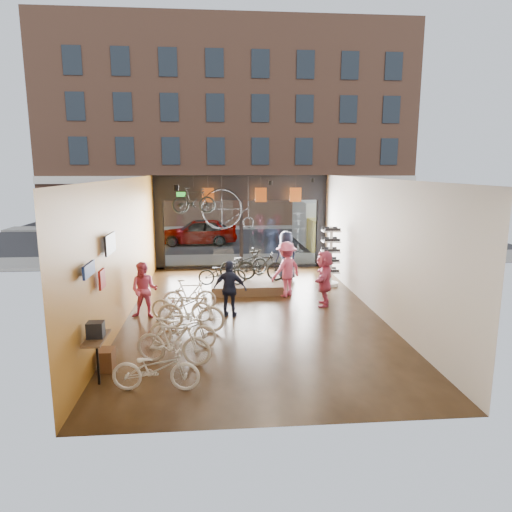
{
  "coord_description": "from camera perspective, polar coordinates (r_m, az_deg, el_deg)",
  "views": [
    {
      "loc": [
        -0.96,
        -12.59,
        4.08
      ],
      "look_at": [
        0.22,
        1.4,
        1.36
      ],
      "focal_mm": 32.0,
      "sensor_mm": 36.0,
      "label": 1
    }
  ],
  "objects": [
    {
      "name": "jersey_right",
      "position": [
        18.08,
        4.98,
        7.64
      ],
      "size": [
        0.45,
        0.03,
        0.55
      ],
      "primitive_type": "cube",
      "color": "#CC5919",
      "rests_on": "ceiling"
    },
    {
      "name": "floor_bike_0",
      "position": [
        8.89,
        -12.41,
        -13.56
      ],
      "size": [
        1.68,
        0.7,
        0.86
      ],
      "primitive_type": "imported",
      "rotation": [
        0.0,
        0.0,
        1.49
      ],
      "color": "beige",
      "rests_on": "ground_plane"
    },
    {
      "name": "storefront",
      "position": [
        18.74,
        -1.87,
        4.26
      ],
      "size": [
        7.0,
        0.26,
        3.8
      ],
      "primitive_type": null,
      "color": "black",
      "rests_on": "ground"
    },
    {
      "name": "customer_5",
      "position": [
        13.83,
        8.53,
        -2.75
      ],
      "size": [
        0.88,
        1.63,
        1.67
      ],
      "primitive_type": "imported",
      "rotation": [
        0.0,
        0.0,
        4.45
      ],
      "color": "#CC4C72",
      "rests_on": "ground_plane"
    },
    {
      "name": "floor_bike_3",
      "position": [
        11.72,
        -8.16,
        -6.75
      ],
      "size": [
        1.86,
        0.97,
        1.08
      ],
      "primitive_type": "imported",
      "rotation": [
        0.0,
        0.0,
        1.3
      ],
      "color": "beige",
      "rests_on": "ground_plane"
    },
    {
      "name": "wall_right",
      "position": [
        13.54,
        14.56,
        1.33
      ],
      "size": [
        0.04,
        12.0,
        3.8
      ],
      "primitive_type": "cube",
      "color": "beige",
      "rests_on": "ground"
    },
    {
      "name": "customer_1",
      "position": [
        12.92,
        -13.79,
        -4.17
      ],
      "size": [
        0.82,
        0.68,
        1.56
      ],
      "primitive_type": "imported",
      "rotation": [
        0.0,
        0.0,
        -0.12
      ],
      "color": "#CC4C72",
      "rests_on": "ground_plane"
    },
    {
      "name": "sidewalk_near",
      "position": [
        20.22,
        -2.01,
        -0.53
      ],
      "size": [
        30.0,
        2.4,
        0.12
      ],
      "primitive_type": "cube",
      "color": "slate",
      "rests_on": "ground"
    },
    {
      "name": "customer_3",
      "position": [
        14.65,
        3.79,
        -1.67
      ],
      "size": [
        1.32,
        1.2,
        1.78
      ],
      "primitive_type": "imported",
      "rotation": [
        0.0,
        0.0,
        3.76
      ],
      "color": "#CC4C72",
      "rests_on": "ground_plane"
    },
    {
      "name": "customer_2",
      "position": [
        12.66,
        -3.27,
        -4.12
      ],
      "size": [
        1.0,
        0.61,
        1.59
      ],
      "primitive_type": "imported",
      "rotation": [
        0.0,
        0.0,
        2.89
      ],
      "color": "#161C33",
      "rests_on": "ground_plane"
    },
    {
      "name": "customer_4",
      "position": [
        16.79,
        3.78,
        0.04
      ],
      "size": [
        1.06,
        0.92,
        1.82
      ],
      "primitive_type": "imported",
      "rotation": [
        0.0,
        0.0,
        3.6
      ],
      "color": "#161C33",
      "rests_on": "ground_plane"
    },
    {
      "name": "display_bike_right",
      "position": [
        16.02,
        -1.53,
        -0.91
      ],
      "size": [
        1.96,
        1.33,
        0.98
      ],
      "primitive_type": "imported",
      "rotation": [
        0.0,
        0.0,
        1.98
      ],
      "color": "black",
      "rests_on": "display_platform"
    },
    {
      "name": "box_truck",
      "position": [
        24.38,
        8.06,
        3.99
      ],
      "size": [
        1.99,
        5.97,
        2.35
      ],
      "primitive_type": null,
      "color": "silver",
      "rests_on": "street_road"
    },
    {
      "name": "jersey_mid",
      "position": [
        17.9,
        0.61,
        7.64
      ],
      "size": [
        0.45,
        0.03,
        0.55
      ],
      "primitive_type": "cube",
      "color": "#CC5919",
      "rests_on": "ceiling"
    },
    {
      "name": "sidewalk_far",
      "position": [
        31.86,
        -3.07,
        3.68
      ],
      "size": [
        30.0,
        2.0,
        0.12
      ],
      "primitive_type": "cube",
      "color": "slate",
      "rests_on": "ground"
    },
    {
      "name": "wall_merch",
      "position": [
        9.81,
        -19.01,
        -6.13
      ],
      "size": [
        0.4,
        2.4,
        2.6
      ],
      "primitive_type": null,
      "color": "navy",
      "rests_on": "wall_left"
    },
    {
      "name": "wall_back",
      "position": [
        6.99,
        3.33,
        -7.24
      ],
      "size": [
        7.0,
        0.04,
        3.8
      ],
      "primitive_type": "cube",
      "color": "beige",
      "rests_on": "ground"
    },
    {
      "name": "display_platform",
      "position": [
        15.54,
        -1.13,
        -3.7
      ],
      "size": [
        2.4,
        1.8,
        0.3
      ],
      "primitive_type": "cube",
      "color": "#473221",
      "rests_on": "ground_plane"
    },
    {
      "name": "display_bike_mid",
      "position": [
        15.52,
        0.63,
        -1.25
      ],
      "size": [
        1.74,
        0.82,
        1.01
      ],
      "primitive_type": "imported",
      "rotation": [
        0.0,
        0.0,
        1.35
      ],
      "color": "black",
      "rests_on": "display_platform"
    },
    {
      "name": "floor_bike_2",
      "position": [
        10.81,
        -9.16,
        -8.98
      ],
      "size": [
        1.7,
        0.93,
        0.85
      ],
      "primitive_type": "imported",
      "rotation": [
        0.0,
        0.0,
        1.33
      ],
      "color": "beige",
      "rests_on": "ground_plane"
    },
    {
      "name": "wall_left",
      "position": [
        13.03,
        -16.09,
        0.88
      ],
      "size": [
        0.04,
        12.0,
        3.8
      ],
      "primitive_type": "cube",
      "color": "#B06A21",
      "rests_on": "ground"
    },
    {
      "name": "jersey_left",
      "position": [
        17.83,
        -6.02,
        7.57
      ],
      "size": [
        0.45,
        0.03,
        0.55
      ],
      "primitive_type": "cube",
      "color": "#CC5919",
      "rests_on": "ceiling"
    },
    {
      "name": "floor_bike_4",
      "position": [
        12.52,
        -9.28,
        -6.05
      ],
      "size": [
        1.83,
        1.08,
        0.91
      ],
      "primitive_type": "imported",
      "rotation": [
        0.0,
        0.0,
        1.28
      ],
      "color": "beige",
      "rests_on": "ground_plane"
    },
    {
      "name": "sunglasses_rack",
      "position": [
        16.14,
        9.28,
        -0.05
      ],
      "size": [
        0.62,
        0.51,
        2.08
      ],
      "primitive_type": null,
      "rotation": [
        0.0,
        0.0,
        -0.0
      ],
      "color": "white",
      "rests_on": "ground_plane"
    },
    {
      "name": "ground_plane",
      "position": [
        13.28,
        -0.45,
        -7.04
      ],
      "size": [
        7.0,
        12.0,
        0.04
      ],
      "primitive_type": "cube",
      "color": "black",
      "rests_on": "ground"
    },
    {
      "name": "floor_bike_5",
      "position": [
        13.38,
        -8.32,
        -4.85
      ],
      "size": [
        1.55,
        0.45,
        0.93
      ],
      "primitive_type": "imported",
      "rotation": [
        0.0,
        0.0,
        1.58
      ],
      "color": "beige",
      "rests_on": "ground_plane"
    },
    {
      "name": "opposite_building",
      "position": [
        34.23,
        -3.33,
        15.82
      ],
      "size": [
        26.0,
        5.0,
        14.0
      ],
      "primitive_type": "cube",
      "color": "brown",
      "rests_on": "ground"
    },
    {
      "name": "floor_bike_1",
      "position": [
        9.9,
        -10.3,
        -10.46
      ],
      "size": [
        1.72,
        0.92,
        1.0
      ],
      "primitive_type": "imported",
      "rotation": [
        0.0,
        0.0,
        1.28
      ],
      "color": "beige",
      "rests_on": "ground_plane"
    },
    {
      "name": "display_bike_left",
      "position": [
        14.96,
        -4.26,
        -2.11
      ],
      "size": [
        1.57,
        0.59,
        0.81
      ],
      "primitive_type": "imported",
      "rotation": [
        0.0,
        0.0,
        1.54
      ],
      "color": "black",
      "rests_on": "display_platform"
    },
    {
      "name": "street_car",
      "position": [
        24.84,
        -7.22,
        3.06
      ],
      "size": [
        4.16,
        1.67,
        1.42
      ],
      "primitive_type": "imported",
      "rotation": [
        0.0,
        0.0,
        -1.57
      ],
      "color": "gray",
      "rests_on": "street_road"
    },
    {
      "name": "exit_sign",
      "position": [
        18.56,
        -9.36,
        7.62
      ],
      "size": [
        0.35,
        0.06,
        0.18
      ],
      "primitive_type": "cube",
      "color": "#198C26",
      "rests_on": "storefront"
    },
    {
      "name": "ceiling",
      "position": [
        12.63,
        -0.48,
        9.76
      ],
      "size": [
        7.0,
        12.0,
        0.04
      ],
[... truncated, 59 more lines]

